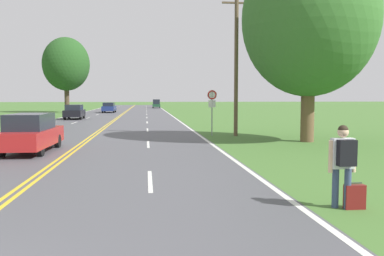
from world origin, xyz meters
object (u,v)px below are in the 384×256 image
at_px(car_black_sedan_approaching, 74,112).
at_px(car_dark_blue_sedan_mid_near, 109,107).
at_px(suitcase, 355,197).
at_px(tree_behind_sign, 66,64).
at_px(car_red_sedan_nearest, 31,133).
at_px(tree_mid_treeline, 309,19).
at_px(hitchhiker_person, 343,158).
at_px(traffic_sign, 212,101).
at_px(car_dark_green_van_mid_far, 156,104).

distance_m(car_black_sedan_approaching, car_dark_blue_sedan_mid_near, 18.80).
distance_m(suitcase, car_dark_blue_sedan_mid_near, 56.60).
xyz_separation_m(suitcase, tree_behind_sign, (-16.56, 56.63, 7.17)).
bearing_deg(car_red_sedan_nearest, tree_mid_treeline, -77.77).
xyz_separation_m(hitchhiker_person, traffic_sign, (-0.10, 16.69, 1.04)).
height_order(hitchhiker_person, car_red_sedan_nearest, hitchhiker_person).
height_order(car_red_sedan_nearest, car_dark_green_van_mid_far, car_dark_green_van_mid_far).
relative_size(traffic_sign, car_dark_green_van_mid_far, 0.64).
distance_m(hitchhiker_person, tree_mid_treeline, 14.55).
xyz_separation_m(tree_mid_treeline, car_dark_green_van_mid_far, (-6.29, 68.80, -5.52)).
xyz_separation_m(suitcase, car_red_sedan_nearest, (-9.39, 10.14, 0.58)).
bearing_deg(car_dark_green_van_mid_far, car_dark_blue_sedan_mid_near, -15.08).
relative_size(tree_behind_sign, car_dark_green_van_mid_far, 2.59).
xyz_separation_m(traffic_sign, tree_behind_sign, (-16.21, 39.91, 5.29)).
bearing_deg(car_dark_blue_sedan_mid_near, tree_behind_sign, 82.70).
bearing_deg(car_dark_blue_sedan_mid_near, hitchhiker_person, -169.06).
bearing_deg(suitcase, traffic_sign, 1.44).
bearing_deg(tree_behind_sign, car_dark_green_van_mid_far, 59.93).
height_order(hitchhiker_person, tree_behind_sign, tree_behind_sign).
bearing_deg(suitcase, car_dark_green_van_mid_far, 1.70).
bearing_deg(tree_behind_sign, car_red_sedan_nearest, -81.22).
xyz_separation_m(car_red_sedan_nearest, car_dark_blue_sedan_mid_near, (-0.69, 45.55, -0.04)).
bearing_deg(hitchhiker_person, car_dark_blue_sedan_mid_near, 10.22).
bearing_deg(car_dark_green_van_mid_far, car_red_sedan_nearest, -3.80).
bearing_deg(car_black_sedan_approaching, car_red_sedan_nearest, -175.76).
bearing_deg(tree_mid_treeline, car_red_sedan_nearest, -168.93).
xyz_separation_m(tree_behind_sign, car_black_sedan_approaching, (4.44, -19.63, -6.62)).
bearing_deg(traffic_sign, car_red_sedan_nearest, -143.93).
relative_size(hitchhiker_person, car_red_sedan_nearest, 0.38).
height_order(tree_behind_sign, car_red_sedan_nearest, tree_behind_sign).
relative_size(hitchhiker_person, tree_mid_treeline, 0.17).
relative_size(suitcase, tree_mid_treeline, 0.05).
bearing_deg(car_red_sedan_nearest, suitcase, -136.05).
distance_m(car_black_sedan_approaching, car_dark_green_van_mid_far, 45.71).
relative_size(tree_mid_treeline, car_dark_blue_sedan_mid_near, 2.24).
relative_size(traffic_sign, car_black_sedan_approaching, 0.63).
relative_size(tree_mid_treeline, car_black_sedan_approaching, 2.37).
bearing_deg(hitchhiker_person, car_red_sedan_nearest, 42.31).
height_order(tree_behind_sign, car_black_sedan_approaching, tree_behind_sign).
bearing_deg(car_black_sedan_approaching, suitcase, -163.43).
xyz_separation_m(tree_behind_sign, car_dark_green_van_mid_far, (14.46, 24.97, -6.47)).
distance_m(traffic_sign, tree_mid_treeline, 7.41).
bearing_deg(car_red_sedan_nearest, car_dark_blue_sedan_mid_near, 2.03).
bearing_deg(suitcase, tree_behind_sign, 16.52).
distance_m(hitchhiker_person, car_black_sedan_approaching, 38.82).
height_order(tree_mid_treeline, car_black_sedan_approaching, tree_mid_treeline).
bearing_deg(car_red_sedan_nearest, car_black_sedan_approaching, 6.98).
height_order(traffic_sign, tree_behind_sign, tree_behind_sign).
distance_m(car_red_sedan_nearest, car_dark_blue_sedan_mid_near, 45.55).
bearing_deg(tree_behind_sign, hitchhiker_person, -73.93).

